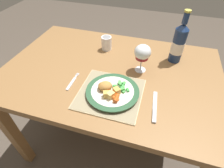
# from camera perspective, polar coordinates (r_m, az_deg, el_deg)

# --- Properties ---
(ground_plane) EXTENTS (6.00, 6.00, 0.00)m
(ground_plane) POSITION_cam_1_polar(r_m,az_deg,el_deg) (1.56, -0.28, -17.00)
(ground_plane) COLOR #4C4238
(dining_table) EXTENTS (1.22, 0.81, 0.74)m
(dining_table) POSITION_cam_1_polar(r_m,az_deg,el_deg) (1.06, -0.40, 0.55)
(dining_table) COLOR olive
(dining_table) RESTS_ON ground
(placemat) EXTENTS (0.30, 0.29, 0.01)m
(placemat) POSITION_cam_1_polar(r_m,az_deg,el_deg) (0.85, -0.59, -3.13)
(placemat) COLOR #CCB789
(placemat) RESTS_ON dining_table
(dinner_plate) EXTENTS (0.26, 0.26, 0.02)m
(dinner_plate) POSITION_cam_1_polar(r_m,az_deg,el_deg) (0.84, 0.17, -2.52)
(dinner_plate) COLOR silver
(dinner_plate) RESTS_ON placemat
(breaded_croquettes) EXTENTS (0.09, 0.08, 0.04)m
(breaded_croquettes) POSITION_cam_1_polar(r_m,az_deg,el_deg) (0.83, -2.43, -0.72)
(breaded_croquettes) COLOR #A87033
(breaded_croquettes) RESTS_ON dinner_plate
(green_beans_pile) EXTENTS (0.09, 0.09, 0.02)m
(green_beans_pile) POSITION_cam_1_polar(r_m,az_deg,el_deg) (0.84, 2.91, -1.00)
(green_beans_pile) COLOR green
(green_beans_pile) RESTS_ON dinner_plate
(glazed_carrots) EXTENTS (0.07, 0.06, 0.02)m
(glazed_carrots) POSITION_cam_1_polar(r_m,az_deg,el_deg) (0.79, 0.74, -4.10)
(glazed_carrots) COLOR #CC5119
(glazed_carrots) RESTS_ON dinner_plate
(fork) EXTENTS (0.02, 0.14, 0.01)m
(fork) POSITION_cam_1_polar(r_m,az_deg,el_deg) (0.93, -12.91, 0.52)
(fork) COLOR silver
(fork) RESTS_ON dining_table
(table_knife) EXTENTS (0.03, 0.19, 0.01)m
(table_knife) POSITION_cam_1_polar(r_m,az_deg,el_deg) (0.81, 13.74, -7.92)
(table_knife) COLOR silver
(table_knife) RESTS_ON dining_table
(wine_glass) EXTENTS (0.09, 0.09, 0.16)m
(wine_glass) POSITION_cam_1_polar(r_m,az_deg,el_deg) (0.94, 9.93, 9.91)
(wine_glass) COLOR silver
(wine_glass) RESTS_ON dining_table
(bottle) EXTENTS (0.07, 0.07, 0.30)m
(bottle) POSITION_cam_1_polar(r_m,az_deg,el_deg) (1.07, 20.90, 12.32)
(bottle) COLOR navy
(bottle) RESTS_ON dining_table
(roast_potatoes) EXTENTS (0.08, 0.07, 0.03)m
(roast_potatoes) POSITION_cam_1_polar(r_m,az_deg,el_deg) (0.80, -0.21, -3.11)
(roast_potatoes) COLOR gold
(roast_potatoes) RESTS_ON dinner_plate
(drinking_cup) EXTENTS (0.06, 0.06, 0.09)m
(drinking_cup) POSITION_cam_1_polar(r_m,az_deg,el_deg) (1.15, -1.81, 13.28)
(drinking_cup) COLOR white
(drinking_cup) RESTS_ON dining_table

